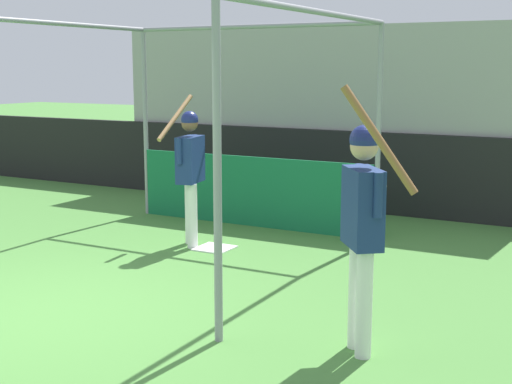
% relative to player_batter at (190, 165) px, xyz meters
% --- Properties ---
extents(ground_plane, '(60.00, 60.00, 0.00)m').
position_rel_player_batter_xyz_m(ground_plane, '(0.18, -2.90, -1.05)').
color(ground_plane, '#477F38').
extents(outfield_wall, '(24.00, 0.12, 1.27)m').
position_rel_player_batter_xyz_m(outfield_wall, '(0.18, 3.12, -0.41)').
color(outfield_wall, black).
rests_on(outfield_wall, ground).
extents(bleacher_section, '(7.05, 3.20, 2.95)m').
position_rel_player_batter_xyz_m(bleacher_section, '(0.18, 4.78, 0.42)').
color(bleacher_section, '#9E9E99').
rests_on(bleacher_section, ground).
extents(batting_cage, '(3.82, 4.08, 2.86)m').
position_rel_player_batter_xyz_m(batting_cage, '(0.14, 0.56, 0.20)').
color(batting_cage, gray).
rests_on(batting_cage, ground).
extents(home_plate, '(0.44, 0.44, 0.02)m').
position_rel_player_batter_xyz_m(home_plate, '(0.36, -0.01, -1.04)').
color(home_plate, white).
rests_on(home_plate, ground).
extents(player_batter, '(0.55, 0.89, 1.91)m').
position_rel_player_batter_xyz_m(player_batter, '(0.00, 0.00, 0.00)').
color(player_batter, white).
rests_on(player_batter, ground).
extents(player_waiting, '(0.73, 0.66, 2.16)m').
position_rel_player_batter_xyz_m(player_waiting, '(3.14, -2.29, 0.08)').
color(player_waiting, white).
rests_on(player_waiting, ground).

